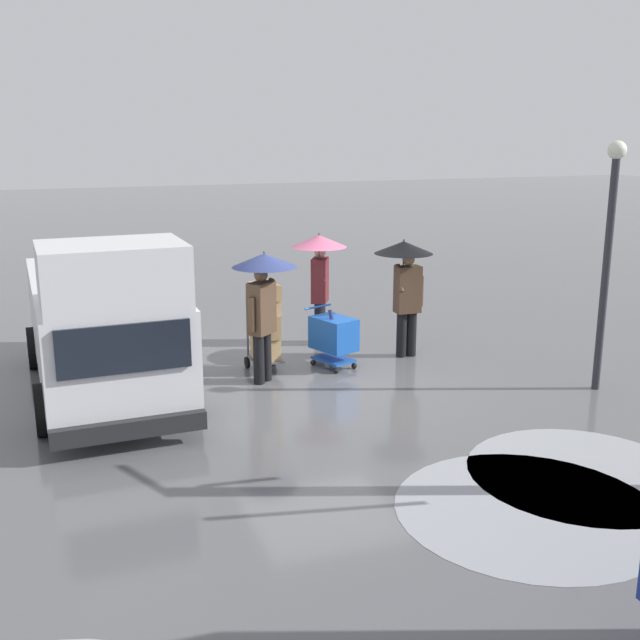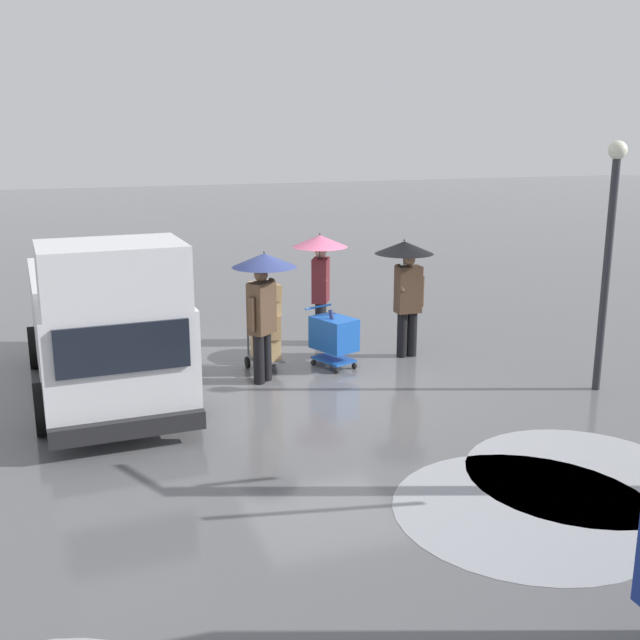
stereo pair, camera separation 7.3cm
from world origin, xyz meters
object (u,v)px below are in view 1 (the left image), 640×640
pedestrian_white_side (405,271)px  cargo_van_parked_right (103,321)px  hand_dolly_boxes (265,322)px  pedestrian_pink_side (319,263)px  shopping_cart_vendor (334,335)px  street_lamp (609,241)px  pedestrian_black_side (263,286)px

pedestrian_white_side → cargo_van_parked_right: bearing=3.0°
cargo_van_parked_right → pedestrian_white_side: bearing=-177.0°
cargo_van_parked_right → hand_dolly_boxes: size_ratio=3.53×
hand_dolly_boxes → pedestrian_pink_side: size_ratio=0.71×
cargo_van_parked_right → pedestrian_pink_side: (-4.08, -1.56, 0.41)m
shopping_cart_vendor → street_lamp: (-3.52, 2.50, 1.80)m
shopping_cart_vendor → pedestrian_pink_side: bearing=-100.6°
pedestrian_white_side → pedestrian_black_side: bearing=9.9°
shopping_cart_vendor → pedestrian_white_side: (-1.42, -0.17, 1.02)m
shopping_cart_vendor → street_lamp: bearing=144.6°
shopping_cart_vendor → hand_dolly_boxes: hand_dolly_boxes is taller
shopping_cart_vendor → cargo_van_parked_right: bearing=1.6°
cargo_van_parked_right → shopping_cart_vendor: (-3.81, -0.11, -0.61)m
shopping_cart_vendor → pedestrian_pink_side: 1.79m
shopping_cart_vendor → pedestrian_white_side: 1.76m
pedestrian_black_side → street_lamp: (-4.85, 2.18, 0.79)m
pedestrian_black_side → shopping_cart_vendor: bearing=-166.6°
pedestrian_black_side → pedestrian_white_side: (-2.75, -0.48, 0.00)m
cargo_van_parked_right → pedestrian_black_side: 2.52m
pedestrian_pink_side → hand_dolly_boxes: bearing=41.5°
pedestrian_white_side → hand_dolly_boxes: bearing=-0.2°
cargo_van_parked_right → hand_dolly_boxes: 2.67m
cargo_van_parked_right → pedestrian_pink_side: bearing=-159.1°
hand_dolly_boxes → pedestrian_white_side: 2.69m
pedestrian_black_side → hand_dolly_boxes: bearing=-107.9°
pedestrian_pink_side → street_lamp: (-3.24, 3.95, 0.79)m
cargo_van_parked_right → hand_dolly_boxes: (-2.64, -0.28, -0.30)m
cargo_van_parked_right → hand_dolly_boxes: bearing=-173.9°
hand_dolly_boxes → street_lamp: bearing=150.3°
pedestrian_pink_side → pedestrian_white_side: (-1.15, 1.29, 0.00)m
shopping_cart_vendor → street_lamp: street_lamp is taller
shopping_cart_vendor → street_lamp: size_ratio=0.27×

